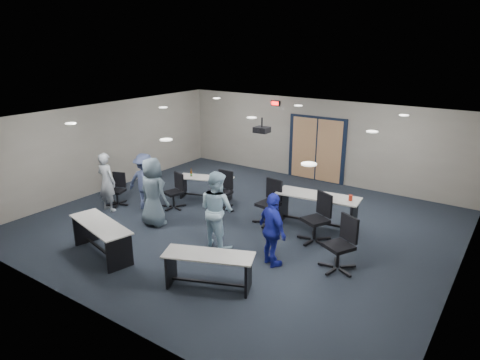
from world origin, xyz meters
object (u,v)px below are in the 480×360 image
Objects in this scene: chair_back_b at (221,191)px; table_front_right at (209,265)px; table_front_left at (101,234)px; chair_back_c at (268,203)px; person_plaid at (153,192)px; person_gray at (107,182)px; person_navy at (272,230)px; person_back at (145,181)px; chair_loose_right at (339,244)px; chair_back_a at (173,191)px; table_back_right at (318,205)px; table_back_left at (206,184)px; person_lightblue at (217,209)px; chair_loose_left at (116,190)px; chair_back_d at (315,218)px.

table_front_right is at bearing -60.06° from chair_back_b.
table_front_left is 3.63m from chair_back_b.
person_plaid is (-2.34, -1.69, 0.31)m from chair_back_c.
person_plaid is at bearing 179.12° from person_gray.
person_navy reaches higher than person_back.
person_navy is (-1.21, -0.59, 0.22)m from chair_loose_right.
person_back is at bearing -129.22° from chair_back_a.
table_back_left is at bearing 173.17° from table_back_right.
table_front_left is 1.22× the size of person_navy.
person_plaid is at bearing 9.59° from person_lightblue.
person_navy is at bearing 154.82° from person_back.
chair_loose_left is (-5.31, -1.87, -0.11)m from table_back_right.
person_lightblue reaches higher than chair_loose_left.
person_lightblue reaches higher than table_back_left.
chair_back_a is at bearing -170.61° from table_back_right.
table_front_left is 1.97× the size of chair_back_a.
table_front_right is at bearing -23.10° from chair_back_a.
table_front_right is 0.84× the size of table_back_right.
chair_back_d reaches higher than chair_back_a.
person_gray is at bearing -146.70° from table_back_left.
chair_back_d reaches higher than table_back_right.
person_gray is at bearing 2.58° from person_plaid.
chair_back_b is at bearing -47.26° from table_back_left.
chair_back_b is 0.94× the size of chair_back_d.
table_front_right is 4.25m from chair_back_a.
table_front_left is 1.87m from person_plaid.
chair_back_d is at bearing 163.33° from chair_loose_right.
person_plaid reaches higher than person_back.
person_plaid reaches higher than table_back_right.
table_front_right is 1.09× the size of person_gray.
person_navy is (3.90, -1.21, 0.30)m from chair_back_a.
table_front_left is at bearing -102.22° from chair_back_b.
chair_back_c reaches higher than chair_loose_left.
chair_back_d is at bearing -157.20° from person_plaid.
person_gray is (-5.21, -2.25, 0.24)m from table_back_right.
chair_loose_right is at bearing -171.84° from person_plaid.
chair_back_b reaches higher than table_back_left.
person_plaid is at bearing -107.41° from table_back_left.
chair_loose_left is at bearing 147.26° from table_front_left.
person_lightblue reaches higher than person_gray.
table_back_left is 1.08× the size of person_back.
chair_back_c is at bearing -33.10° from table_back_left.
chair_back_d is (0.81, 2.92, 0.11)m from table_front_right.
chair_loose_right is at bearing -125.09° from person_navy.
chair_back_d is at bearing -130.82° from person_lightblue.
table_front_left is 1.11× the size of person_plaid.
chair_loose_right is (4.47, 2.32, 0.06)m from table_front_left.
chair_back_a reaches higher than table_front_left.
table_front_left is 2.55m from person_lightblue.
table_front_left is 1.14× the size of table_back_left.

